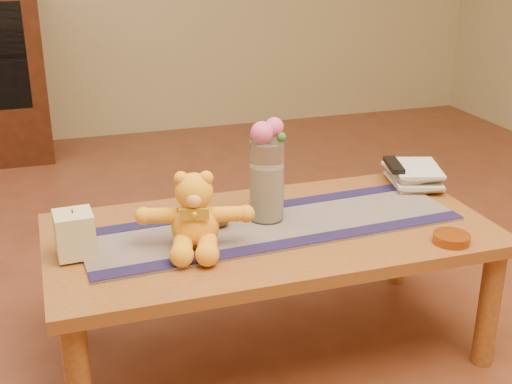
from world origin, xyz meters
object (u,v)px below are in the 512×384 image
object	(u,v)px
book_bottom	(392,183)
tv_remote	(394,165)
amber_dish	(451,238)
teddy_bear	(195,211)
glass_vase	(267,181)
pillar_candle	(75,234)
bronze_ball	(220,216)

from	to	relation	value
book_bottom	tv_remote	bearing A→B (deg)	-93.00
book_bottom	amber_dish	bearing A→B (deg)	-85.46
teddy_bear	book_bottom	bearing A→B (deg)	33.79
glass_vase	teddy_bear	bearing A→B (deg)	-155.95
teddy_bear	glass_vase	world-z (taller)	glass_vase
book_bottom	pillar_candle	bearing A→B (deg)	-156.50
glass_vase	amber_dish	world-z (taller)	glass_vase
pillar_candle	book_bottom	bearing A→B (deg)	11.32
pillar_candle	bronze_ball	world-z (taller)	pillar_candle
teddy_bear	pillar_candle	distance (m)	0.35
tv_remote	amber_dish	size ratio (longest dim) A/B	1.43
teddy_bear	tv_remote	bearing A→B (deg)	33.23
teddy_bear	amber_dish	world-z (taller)	teddy_bear
teddy_bear	book_bottom	size ratio (longest dim) A/B	1.45
bronze_ball	tv_remote	size ratio (longest dim) A/B	0.42
teddy_bear	bronze_ball	xyz separation A→B (m)	(0.10, 0.11, -0.08)
pillar_candle	bronze_ball	distance (m)	0.45
book_bottom	amber_dish	distance (m)	0.49
teddy_bear	pillar_candle	size ratio (longest dim) A/B	2.51
teddy_bear	tv_remote	xyz separation A→B (m)	(0.80, 0.27, -0.03)
bronze_ball	amber_dish	size ratio (longest dim) A/B	0.60
bronze_ball	book_bottom	bearing A→B (deg)	13.64
tv_remote	teddy_bear	bearing A→B (deg)	-146.50
teddy_bear	bronze_ball	bearing A→B (deg)	60.36
pillar_candle	book_bottom	world-z (taller)	pillar_candle
glass_vase	bronze_ball	size ratio (longest dim) A/B	3.85
book_bottom	tv_remote	xyz separation A→B (m)	(-0.00, -0.01, 0.07)
glass_vase	bronze_ball	xyz separation A→B (m)	(-0.16, -0.01, -0.10)
bronze_ball	tv_remote	bearing A→B (deg)	12.94
bronze_ball	amber_dish	distance (m)	0.71
pillar_candle	tv_remote	xyz separation A→B (m)	(1.15, 0.22, 0.01)
amber_dish	book_bottom	bearing A→B (deg)	82.36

